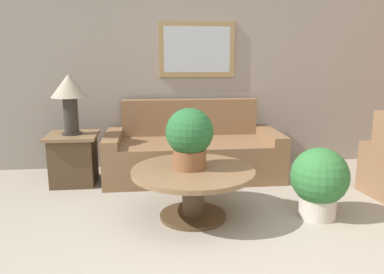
{
  "coord_description": "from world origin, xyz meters",
  "views": [
    {
      "loc": [
        -0.52,
        -1.9,
        1.42
      ],
      "look_at": [
        -0.1,
        1.89,
        0.59
      ],
      "focal_mm": 35.0,
      "sensor_mm": 36.0,
      "label": 1
    }
  ],
  "objects_px": {
    "coffee_table": "(193,182)",
    "side_table": "(74,158)",
    "table_lamp": "(69,92)",
    "couch_main": "(193,153)",
    "potted_plant_floor": "(319,180)",
    "potted_plant_on_table": "(190,136)"
  },
  "relations": [
    {
      "from": "potted_plant_on_table",
      "to": "table_lamp",
      "type": "bearing_deg",
      "value": 139.23
    },
    {
      "from": "potted_plant_on_table",
      "to": "potted_plant_floor",
      "type": "distance_m",
      "value": 1.21
    },
    {
      "from": "potted_plant_on_table",
      "to": "potted_plant_floor",
      "type": "xyz_separation_m",
      "value": [
        1.14,
        -0.15,
        -0.39
      ]
    },
    {
      "from": "coffee_table",
      "to": "potted_plant_floor",
      "type": "distance_m",
      "value": 1.12
    },
    {
      "from": "table_lamp",
      "to": "couch_main",
      "type": "bearing_deg",
      "value": 5.46
    },
    {
      "from": "table_lamp",
      "to": "potted_plant_on_table",
      "type": "distance_m",
      "value": 1.62
    },
    {
      "from": "coffee_table",
      "to": "side_table",
      "type": "bearing_deg",
      "value": 138.99
    },
    {
      "from": "couch_main",
      "to": "table_lamp",
      "type": "xyz_separation_m",
      "value": [
        -1.36,
        -0.13,
        0.75
      ]
    },
    {
      "from": "side_table",
      "to": "table_lamp",
      "type": "xyz_separation_m",
      "value": [
        0.0,
        0.0,
        0.74
      ]
    },
    {
      "from": "table_lamp",
      "to": "potted_plant_on_table",
      "type": "bearing_deg",
      "value": -40.77
    },
    {
      "from": "coffee_table",
      "to": "side_table",
      "type": "relative_size",
      "value": 1.91
    },
    {
      "from": "table_lamp",
      "to": "potted_plant_floor",
      "type": "relative_size",
      "value": 1.04
    },
    {
      "from": "side_table",
      "to": "potted_plant_on_table",
      "type": "height_order",
      "value": "potted_plant_on_table"
    },
    {
      "from": "coffee_table",
      "to": "side_table",
      "type": "distance_m",
      "value": 1.63
    },
    {
      "from": "coffee_table",
      "to": "table_lamp",
      "type": "distance_m",
      "value": 1.78
    },
    {
      "from": "side_table",
      "to": "coffee_table",
      "type": "bearing_deg",
      "value": -41.01
    },
    {
      "from": "potted_plant_floor",
      "to": "side_table",
      "type": "bearing_deg",
      "value": 153.13
    },
    {
      "from": "coffee_table",
      "to": "potted_plant_on_table",
      "type": "xyz_separation_m",
      "value": [
        -0.03,
        0.03,
        0.41
      ]
    },
    {
      "from": "potted_plant_on_table",
      "to": "side_table",
      "type": "bearing_deg",
      "value": 139.23
    },
    {
      "from": "couch_main",
      "to": "coffee_table",
      "type": "height_order",
      "value": "couch_main"
    },
    {
      "from": "couch_main",
      "to": "table_lamp",
      "type": "relative_size",
      "value": 3.08
    },
    {
      "from": "side_table",
      "to": "table_lamp",
      "type": "height_order",
      "value": "table_lamp"
    }
  ]
}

